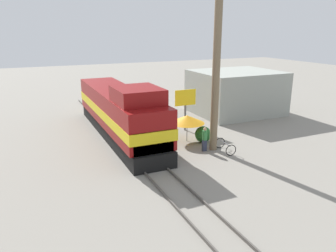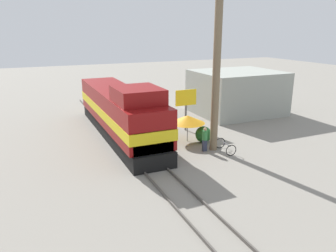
{
  "view_description": "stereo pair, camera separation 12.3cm",
  "coord_description": "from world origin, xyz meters",
  "px_view_note": "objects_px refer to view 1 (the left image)",
  "views": [
    {
      "loc": [
        -6.61,
        -18.0,
        8.06
      ],
      "look_at": [
        1.2,
        -0.7,
        2.4
      ],
      "focal_mm": 35.0,
      "sensor_mm": 36.0,
      "label": 1
    },
    {
      "loc": [
        -6.5,
        -18.05,
        8.06
      ],
      "look_at": [
        1.2,
        -0.7,
        2.4
      ],
      "focal_mm": 35.0,
      "sensor_mm": 36.0,
      "label": 2
    }
  ],
  "objects_px": {
    "billboard_sign": "(185,100)",
    "utility_pole": "(216,64)",
    "vendor_umbrella": "(187,119)",
    "locomotive": "(120,113)",
    "bicycle": "(225,146)",
    "person_bystander": "(205,138)"
  },
  "relations": [
    {
      "from": "locomotive",
      "to": "person_bystander",
      "type": "bearing_deg",
      "value": -51.0
    },
    {
      "from": "utility_pole",
      "to": "vendor_umbrella",
      "type": "xyz_separation_m",
      "value": [
        -0.82,
        2.35,
        -4.16
      ]
    },
    {
      "from": "utility_pole",
      "to": "bicycle",
      "type": "relative_size",
      "value": 7.14
    },
    {
      "from": "person_bystander",
      "to": "utility_pole",
      "type": "bearing_deg",
      "value": 2.07
    },
    {
      "from": "locomotive",
      "to": "bicycle",
      "type": "distance_m",
      "value": 8.34
    },
    {
      "from": "person_bystander",
      "to": "vendor_umbrella",
      "type": "bearing_deg",
      "value": 92.79
    },
    {
      "from": "utility_pole",
      "to": "person_bystander",
      "type": "height_order",
      "value": "utility_pole"
    },
    {
      "from": "utility_pole",
      "to": "billboard_sign",
      "type": "height_order",
      "value": "utility_pole"
    },
    {
      "from": "vendor_umbrella",
      "to": "person_bystander",
      "type": "xyz_separation_m",
      "value": [
        0.12,
        -2.37,
        -0.77
      ]
    },
    {
      "from": "utility_pole",
      "to": "vendor_umbrella",
      "type": "distance_m",
      "value": 4.85
    },
    {
      "from": "locomotive",
      "to": "bicycle",
      "type": "relative_size",
      "value": 9.38
    },
    {
      "from": "person_bystander",
      "to": "bicycle",
      "type": "distance_m",
      "value": 1.5
    },
    {
      "from": "utility_pole",
      "to": "billboard_sign",
      "type": "bearing_deg",
      "value": 86.59
    },
    {
      "from": "bicycle",
      "to": "person_bystander",
      "type": "bearing_deg",
      "value": -25.49
    },
    {
      "from": "billboard_sign",
      "to": "utility_pole",
      "type": "bearing_deg",
      "value": -93.41
    },
    {
      "from": "locomotive",
      "to": "person_bystander",
      "type": "distance_m",
      "value": 6.94
    },
    {
      "from": "utility_pole",
      "to": "person_bystander",
      "type": "distance_m",
      "value": 4.98
    },
    {
      "from": "locomotive",
      "to": "vendor_umbrella",
      "type": "bearing_deg",
      "value": -35.18
    },
    {
      "from": "locomotive",
      "to": "bicycle",
      "type": "xyz_separation_m",
      "value": [
        5.54,
        -6.05,
        -1.53
      ]
    },
    {
      "from": "utility_pole",
      "to": "vendor_umbrella",
      "type": "bearing_deg",
      "value": 109.33
    },
    {
      "from": "bicycle",
      "to": "locomotive",
      "type": "bearing_deg",
      "value": -42.65
    },
    {
      "from": "utility_pole",
      "to": "billboard_sign",
      "type": "xyz_separation_m",
      "value": [
        0.29,
        4.82,
        -3.34
      ]
    }
  ]
}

